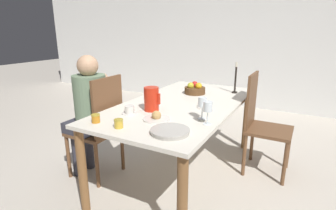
# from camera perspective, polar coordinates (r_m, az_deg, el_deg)

# --- Properties ---
(ground_plane) EXTENTS (20.00, 20.00, 0.00)m
(ground_plane) POSITION_cam_1_polar(r_m,az_deg,el_deg) (2.78, 2.90, -14.42)
(ground_plane) COLOR beige
(wall_back) EXTENTS (10.00, 0.06, 2.60)m
(wall_back) POSITION_cam_1_polar(r_m,az_deg,el_deg) (5.02, 17.29, 14.18)
(wall_back) COLOR white
(wall_back) RESTS_ON ground_plane
(dining_table) EXTENTS (0.98, 1.91, 0.75)m
(dining_table) POSITION_cam_1_polar(r_m,az_deg,el_deg) (2.51, 3.11, -1.45)
(dining_table) COLOR silver
(dining_table) RESTS_ON ground_plane
(chair_person_side) EXTENTS (0.42, 0.42, 1.01)m
(chair_person_side) POSITION_cam_1_polar(r_m,az_deg,el_deg) (2.59, -14.58, -4.42)
(chair_person_side) COLOR brown
(chair_person_side) RESTS_ON ground_plane
(chair_opposite) EXTENTS (0.42, 0.42, 1.01)m
(chair_opposite) POSITION_cam_1_polar(r_m,az_deg,el_deg) (2.78, 19.71, -3.50)
(chair_opposite) COLOR brown
(chair_opposite) RESTS_ON ground_plane
(person_seated) EXTENTS (0.39, 0.41, 1.20)m
(person_seated) POSITION_cam_1_polar(r_m,az_deg,el_deg) (2.58, -16.89, -0.33)
(person_seated) COLOR #33333D
(person_seated) RESTS_ON ground_plane
(red_pitcher) EXTENTS (0.15, 0.13, 0.20)m
(red_pitcher) POSITION_cam_1_polar(r_m,az_deg,el_deg) (2.22, -3.63, 1.35)
(red_pitcher) COLOR red
(red_pitcher) RESTS_ON dining_table
(wine_glass_water) EXTENTS (0.07, 0.07, 0.17)m
(wine_glass_water) POSITION_cam_1_polar(r_m,az_deg,el_deg) (2.02, 7.51, 0.39)
(wine_glass_water) COLOR white
(wine_glass_water) RESTS_ON dining_table
(wine_glass_juice) EXTENTS (0.07, 0.07, 0.17)m
(wine_glass_juice) POSITION_cam_1_polar(r_m,az_deg,el_deg) (1.91, 8.66, -0.64)
(wine_glass_juice) COLOR white
(wine_glass_juice) RESTS_ON dining_table
(teacup_near_person) EXTENTS (0.13, 0.13, 0.07)m
(teacup_near_person) POSITION_cam_1_polar(r_m,az_deg,el_deg) (2.18, -8.37, -1.14)
(teacup_near_person) COLOR silver
(teacup_near_person) RESTS_ON dining_table
(teacup_across) EXTENTS (0.13, 0.13, 0.07)m
(teacup_across) POSITION_cam_1_polar(r_m,az_deg,el_deg) (2.34, 7.91, 0.13)
(teacup_across) COLOR silver
(teacup_across) RESTS_ON dining_table
(serving_tray) EXTENTS (0.27, 0.27, 0.03)m
(serving_tray) POSITION_cam_1_polar(r_m,az_deg,el_deg) (1.76, 0.44, -5.75)
(serving_tray) COLOR #B7B2A8
(serving_tray) RESTS_ON dining_table
(bread_plate) EXTENTS (0.21, 0.21, 0.07)m
(bread_plate) POSITION_cam_1_polar(r_m,az_deg,el_deg) (2.02, -2.54, -2.72)
(bread_plate) COLOR silver
(bread_plate) RESTS_ON dining_table
(jam_jar_amber) EXTENTS (0.07, 0.07, 0.06)m
(jam_jar_amber) POSITION_cam_1_polar(r_m,az_deg,el_deg) (1.88, -10.70, -3.89)
(jam_jar_amber) COLOR gold
(jam_jar_amber) RESTS_ON dining_table
(jam_jar_red) EXTENTS (0.07, 0.07, 0.06)m
(jam_jar_red) POSITION_cam_1_polar(r_m,az_deg,el_deg) (2.03, -15.46, -2.74)
(jam_jar_red) COLOR #C67A1E
(jam_jar_red) RESTS_ON dining_table
(fruit_bowl) EXTENTS (0.22, 0.22, 0.13)m
(fruit_bowl) POSITION_cam_1_polar(r_m,az_deg,el_deg) (2.84, 5.85, 3.43)
(fruit_bowl) COLOR brown
(fruit_bowl) RESTS_ON dining_table
(candlestick_tall) EXTENTS (0.06, 0.06, 0.33)m
(candlestick_tall) POSITION_cam_1_polar(r_m,az_deg,el_deg) (2.93, 14.45, 5.07)
(candlestick_tall) COLOR black
(candlestick_tall) RESTS_ON dining_table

